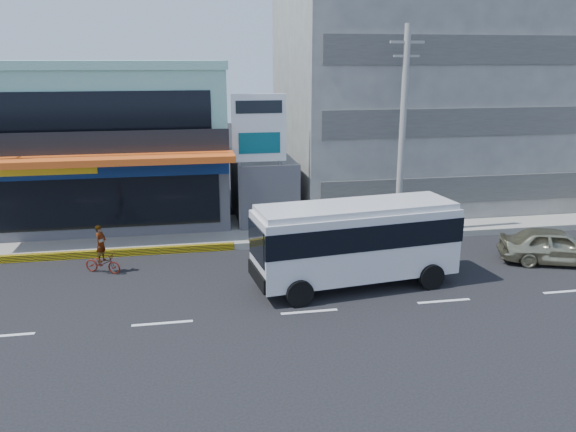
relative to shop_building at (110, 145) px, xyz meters
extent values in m
plane|color=black|center=(8.00, -13.95, -4.00)|extent=(120.00, 120.00, 0.00)
cube|color=gray|center=(13.00, -4.45, -3.85)|extent=(70.00, 5.00, 0.30)
cube|color=#4C4B50|center=(0.00, 0.05, -2.00)|extent=(12.00, 10.00, 4.00)
cube|color=#92CFB9|center=(0.00, 0.05, 2.00)|extent=(12.00, 10.00, 4.00)
cube|color=#E8591B|center=(0.00, -5.75, 0.15)|extent=(12.40, 1.80, 0.30)
cube|color=navy|center=(0.00, -5.00, -0.40)|extent=(12.00, 0.12, 0.80)
cube|color=black|center=(0.00, -4.97, -1.90)|extent=(11.00, 0.06, 2.60)
cube|color=gray|center=(18.00, 1.05, 3.00)|extent=(16.00, 12.00, 14.00)
cube|color=#4C4B50|center=(8.00, -1.95, -2.25)|extent=(3.00, 6.00, 3.50)
cylinder|color=slate|center=(8.00, -2.95, -0.42)|extent=(1.50, 1.50, 0.15)
cylinder|color=gray|center=(6.50, -4.75, -0.75)|extent=(0.16, 0.16, 6.50)
cylinder|color=gray|center=(8.50, -4.75, -0.75)|extent=(0.16, 0.16, 6.50)
cube|color=white|center=(7.50, -4.75, 1.30)|extent=(2.60, 0.18, 3.20)
cylinder|color=#999993|center=(14.00, -6.55, 1.00)|extent=(0.30, 0.30, 10.00)
cube|color=#999993|center=(14.00, -6.55, 5.20)|extent=(1.60, 0.12, 0.12)
cube|color=#999993|center=(14.00, -6.55, 4.60)|extent=(1.20, 0.10, 0.10)
cube|color=silver|center=(10.23, -11.89, -2.24)|extent=(7.94, 3.36, 2.53)
cube|color=black|center=(10.23, -11.89, -1.74)|extent=(8.01, 3.42, 0.94)
cube|color=silver|center=(10.23, -11.89, -0.86)|extent=(7.70, 3.11, 0.22)
cylinder|color=black|center=(7.76, -13.42, -3.50)|extent=(1.02, 0.43, 0.99)
cylinder|color=black|center=(7.46, -11.01, -3.50)|extent=(1.02, 0.43, 0.99)
cylinder|color=black|center=(13.00, -12.76, -3.50)|extent=(1.02, 0.43, 0.99)
cylinder|color=black|center=(12.70, -10.36, -3.50)|extent=(1.02, 0.43, 0.99)
imported|color=#B0AC87|center=(19.38, -11.05, -3.23)|extent=(4.86, 3.18, 1.54)
imported|color=#4D130B|center=(0.45, -8.82, -3.58)|extent=(1.66, 1.16, 0.83)
imported|color=#66594C|center=(0.45, -8.82, -2.73)|extent=(0.56, 0.66, 1.52)
camera|label=1|loc=(4.11, -31.40, 4.48)|focal=35.00mm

